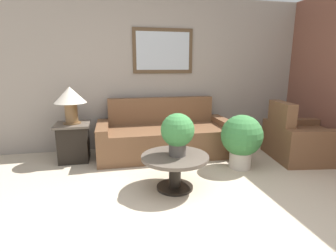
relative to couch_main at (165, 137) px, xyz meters
The scene contains 9 objects.
ground_plane 2.15m from the couch_main, 88.43° to the right, with size 20.00×20.00×0.00m, color #BCAD93.
wall_back 1.15m from the couch_main, 83.64° to the left, with size 7.10×0.09×2.60m.
couch_main is the anchor object (origin of this frame).
armchair 2.17m from the couch_main, 18.31° to the right, with size 1.06×1.09×0.91m.
coffee_table 1.30m from the couch_main, 96.29° to the right, with size 0.80×0.80×0.42m.
side_table 1.45m from the couch_main, behind, with size 0.51×0.51×0.59m.
table_lamp 1.60m from the couch_main, behind, with size 0.47×0.47×0.56m.
potted_plant_on_table 1.35m from the couch_main, 94.97° to the right, with size 0.39×0.39×0.50m.
potted_plant_floor 1.28m from the couch_main, 41.99° to the right, with size 0.59×0.59×0.78m.
Camera 1 is at (-0.90, -2.02, 1.46)m, focal length 28.00 mm.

